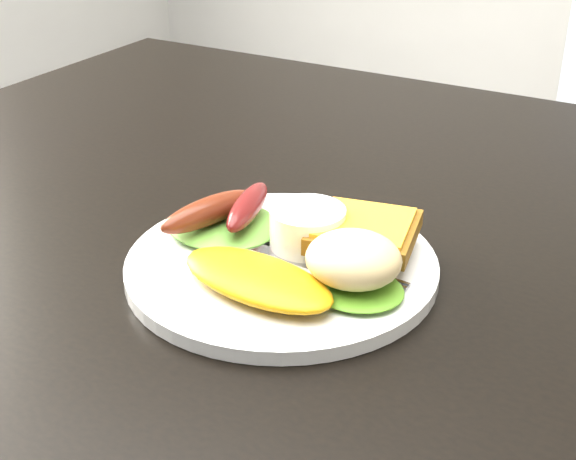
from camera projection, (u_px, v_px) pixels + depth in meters
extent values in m
cube|color=black|center=(408.00, 245.00, 0.70)|extent=(1.20, 0.80, 0.04)
cylinder|color=white|center=(282.00, 265.00, 0.61)|extent=(0.24, 0.24, 0.01)
ellipsoid|color=#679D2E|center=(223.00, 225.00, 0.65)|extent=(0.11, 0.10, 0.01)
ellipsoid|color=#4F9D22|center=(356.00, 288.00, 0.57)|extent=(0.08, 0.07, 0.01)
ellipsoid|color=orange|center=(257.00, 279.00, 0.56)|extent=(0.13, 0.08, 0.02)
ellipsoid|color=brown|center=(208.00, 211.00, 0.64)|extent=(0.05, 0.10, 0.02)
ellipsoid|color=maroon|center=(248.00, 206.00, 0.65)|extent=(0.04, 0.09, 0.02)
cylinder|color=white|center=(307.00, 229.00, 0.62)|extent=(0.06, 0.06, 0.03)
cube|color=brown|center=(350.00, 232.00, 0.63)|extent=(0.08, 0.08, 0.01)
cube|color=brown|center=(364.00, 232.00, 0.61)|extent=(0.09, 0.09, 0.01)
ellipsoid|color=#F6F3AF|center=(353.00, 259.00, 0.56)|extent=(0.08, 0.07, 0.04)
cube|color=#ADAFB7|center=(248.00, 246.00, 0.62)|extent=(0.16, 0.03, 0.00)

